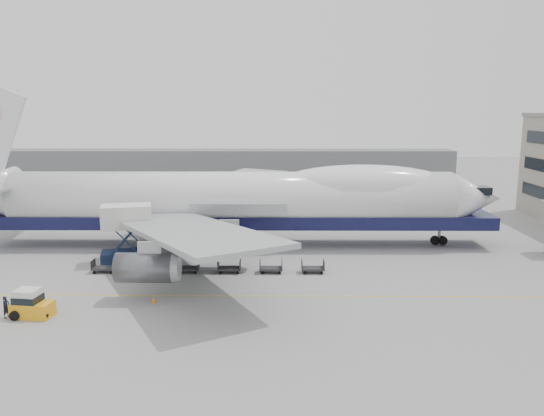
{
  "coord_description": "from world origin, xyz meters",
  "views": [
    {
      "loc": [
        5.2,
        -50.43,
        16.31
      ],
      "look_at": [
        4.81,
        6.0,
        5.65
      ],
      "focal_mm": 35.0,
      "sensor_mm": 36.0,
      "label": 1
    }
  ],
  "objects_px": {
    "baggage_tug": "(31,305)",
    "ground_worker": "(6,307)",
    "airliner": "(238,199)",
    "catering_truck": "(127,231)"
  },
  "relations": [
    {
      "from": "baggage_tug",
      "to": "ground_worker",
      "type": "bearing_deg",
      "value": -165.76
    },
    {
      "from": "baggage_tug",
      "to": "ground_worker",
      "type": "xyz_separation_m",
      "value": [
        -1.87,
        -0.22,
        -0.12
      ]
    },
    {
      "from": "airliner",
      "to": "baggage_tug",
      "type": "relative_size",
      "value": 20.4
    },
    {
      "from": "airliner",
      "to": "ground_worker",
      "type": "xyz_separation_m",
      "value": [
        -16.7,
        -23.01,
        -4.74
      ]
    },
    {
      "from": "airliner",
      "to": "catering_truck",
      "type": "distance_m",
      "value": 13.71
    },
    {
      "from": "catering_truck",
      "to": "ground_worker",
      "type": "xyz_separation_m",
      "value": [
        -5.42,
        -15.52,
        -2.58
      ]
    },
    {
      "from": "airliner",
      "to": "baggage_tug",
      "type": "height_order",
      "value": "airliner"
    },
    {
      "from": "catering_truck",
      "to": "baggage_tug",
      "type": "bearing_deg",
      "value": -116.0
    },
    {
      "from": "airliner",
      "to": "ground_worker",
      "type": "bearing_deg",
      "value": -125.98
    },
    {
      "from": "airliner",
      "to": "baggage_tug",
      "type": "distance_m",
      "value": 27.58
    }
  ]
}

